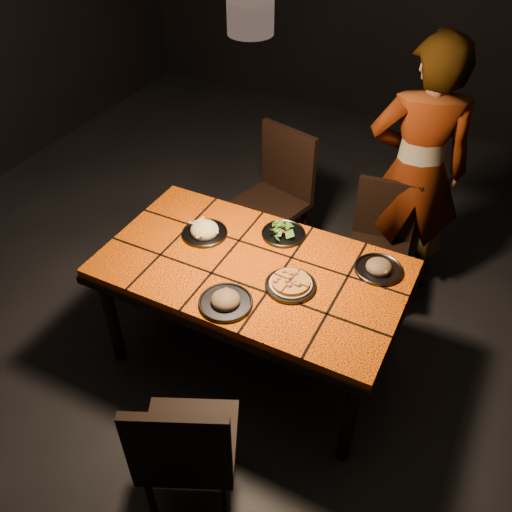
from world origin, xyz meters
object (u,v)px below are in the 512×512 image
at_px(plate_pasta, 205,231).
at_px(chair_far_right, 380,237).
at_px(chair_near, 186,449).
at_px(plate_pizza, 291,284).
at_px(diner, 416,172).
at_px(dining_table, 252,276).
at_px(chair_far_left, 277,190).

bearing_deg(plate_pasta, chair_far_right, 43.16).
height_order(chair_near, plate_pasta, chair_near).
relative_size(plate_pizza, plate_pasta, 1.01).
relative_size(diner, plate_pizza, 6.65).
bearing_deg(plate_pizza, chair_near, -94.81).
distance_m(dining_table, diner, 1.26).
relative_size(chair_far_left, plate_pasta, 3.80).
bearing_deg(plate_pasta, chair_near, -63.48).
height_order(chair_near, chair_far_right, chair_near).
bearing_deg(chair_near, chair_far_left, -100.93).
distance_m(chair_far_left, chair_far_right, 0.78).
bearing_deg(diner, chair_far_left, -8.88).
distance_m(dining_table, plate_pizza, 0.27).
xyz_separation_m(chair_far_left, chair_far_right, (0.77, -0.09, -0.08)).
xyz_separation_m(chair_far_left, diner, (0.87, 0.14, 0.30)).
height_order(chair_far_right, diner, diner).
bearing_deg(plate_pizza, chair_far_left, 118.27).
distance_m(dining_table, chair_far_left, 1.02).
xyz_separation_m(dining_table, chair_far_left, (-0.30, 0.97, -0.11)).
bearing_deg(plate_pizza, plate_pasta, 164.37).
bearing_deg(plate_pasta, plate_pizza, -15.63).
height_order(plate_pizza, plate_pasta, plate_pasta).
xyz_separation_m(diner, plate_pizza, (-0.32, -1.17, -0.10)).
bearing_deg(plate_pasta, chair_far_left, 86.42).
bearing_deg(diner, dining_table, 44.96).
xyz_separation_m(dining_table, diner, (0.56, 1.11, 0.19)).
relative_size(chair_far_left, chair_far_right, 1.16).
relative_size(chair_far_left, plate_pizza, 3.76).
xyz_separation_m(chair_near, plate_pizza, (0.08, 0.89, 0.24)).
distance_m(diner, plate_pizza, 1.21).
relative_size(dining_table, plate_pizza, 6.22).
distance_m(chair_near, chair_far_right, 1.86).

